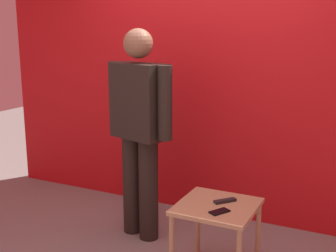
{
  "coord_description": "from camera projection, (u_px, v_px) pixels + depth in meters",
  "views": [
    {
      "loc": [
        1.47,
        -2.62,
        1.81
      ],
      "look_at": [
        -0.08,
        0.55,
        1.02
      ],
      "focal_mm": 47.46,
      "sensor_mm": 36.0,
      "label": 1
    }
  ],
  "objects": [
    {
      "name": "side_table",
      "position": [
        217.0,
        215.0,
        3.2
      ],
      "size": [
        0.55,
        0.55,
        0.56
      ],
      "color": "tan",
      "rests_on": "ground_plane"
    },
    {
      "name": "back_wall_red",
      "position": [
        212.0,
        69.0,
        4.18
      ],
      "size": [
        4.7,
        0.12,
        2.83
      ],
      "primitive_type": "cube",
      "color": "red",
      "rests_on": "ground_plane"
    },
    {
      "name": "standing_person",
      "position": [
        139.0,
        124.0,
        3.74
      ],
      "size": [
        0.71,
        0.36,
        1.8
      ],
      "color": "black",
      "rests_on": "ground_plane"
    },
    {
      "name": "tv_remote",
      "position": [
        225.0,
        201.0,
        3.22
      ],
      "size": [
        0.14,
        0.16,
        0.02
      ],
      "primitive_type": "cube",
      "rotation": [
        0.0,
        0.0,
        -0.71
      ],
      "color": "black",
      "rests_on": "side_table"
    },
    {
      "name": "cell_phone",
      "position": [
        219.0,
        212.0,
        3.05
      ],
      "size": [
        0.13,
        0.16,
        0.01
      ],
      "primitive_type": "cube",
      "rotation": [
        0.0,
        0.0,
        -0.52
      ],
      "color": "black",
      "rests_on": "side_table"
    }
  ]
}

